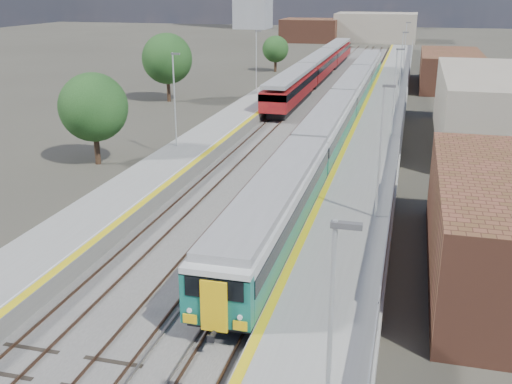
% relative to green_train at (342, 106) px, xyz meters
% --- Properties ---
extents(ground, '(320.00, 320.00, 0.00)m').
position_rel_green_train_xyz_m(ground, '(-1.50, 1.40, -2.23)').
color(ground, '#47443A').
rests_on(ground, ground).
extents(ballast_bed, '(10.50, 155.00, 0.06)m').
position_rel_green_train_xyz_m(ballast_bed, '(-3.75, 3.90, -2.20)').
color(ballast_bed, '#565451').
rests_on(ballast_bed, ground).
extents(tracks, '(8.96, 160.00, 0.17)m').
position_rel_green_train_xyz_m(tracks, '(-3.15, 5.58, -2.13)').
color(tracks, '#4C3323').
rests_on(tracks, ground).
extents(platform_right, '(4.70, 155.00, 8.52)m').
position_rel_green_train_xyz_m(platform_right, '(3.78, 3.90, -1.70)').
color(platform_right, slate).
rests_on(platform_right, ground).
extents(platform_left, '(4.30, 155.00, 8.52)m').
position_rel_green_train_xyz_m(platform_left, '(-10.55, 3.89, -1.71)').
color(platform_left, slate).
rests_on(platform_left, ground).
extents(green_train, '(2.88, 80.14, 3.17)m').
position_rel_green_train_xyz_m(green_train, '(0.00, 0.00, 0.00)').
color(green_train, black).
rests_on(green_train, ground).
extents(red_train, '(3.00, 60.76, 3.78)m').
position_rel_green_train_xyz_m(red_train, '(-7.00, 30.04, 0.01)').
color(red_train, black).
rests_on(red_train, ground).
extents(tree_a, '(5.32, 5.32, 7.21)m').
position_rel_green_train_xyz_m(tree_a, '(-17.15, -17.74, 2.31)').
color(tree_a, '#382619').
rests_on(tree_a, ground).
extents(tree_b, '(6.04, 6.04, 8.19)m').
position_rel_green_train_xyz_m(tree_b, '(-22.18, 9.15, 2.92)').
color(tree_b, '#382619').
rests_on(tree_b, ground).
extents(tree_c, '(4.29, 4.29, 5.81)m').
position_rel_green_train_xyz_m(tree_c, '(-15.56, 38.87, 1.42)').
color(tree_c, '#382619').
rests_on(tree_c, ground).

